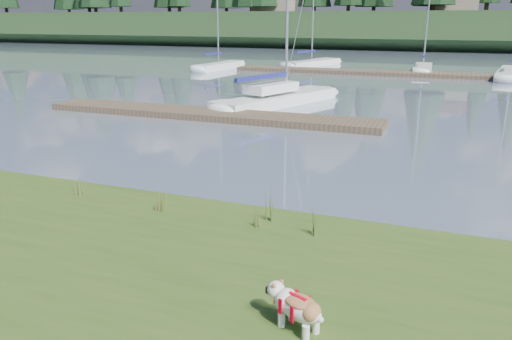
% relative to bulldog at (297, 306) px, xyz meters
% --- Properties ---
extents(ground, '(200.00, 200.00, 0.00)m').
position_rel_bulldog_xyz_m(ground, '(-4.63, 35.61, -0.70)').
color(ground, gray).
rests_on(ground, ground).
extents(bank, '(60.00, 9.00, 0.35)m').
position_rel_bulldog_xyz_m(bank, '(-4.63, -0.39, -0.52)').
color(bank, '#354E1A').
rests_on(bank, ground).
extents(ridge, '(200.00, 20.00, 5.00)m').
position_rel_bulldog_xyz_m(ridge, '(-4.63, 78.61, 1.80)').
color(ridge, black).
rests_on(ridge, ground).
extents(bulldog, '(0.94, 0.64, 0.56)m').
position_rel_bulldog_xyz_m(bulldog, '(0.00, 0.00, 0.00)').
color(bulldog, silver).
rests_on(bulldog, bank).
extents(sailboat_main, '(5.02, 9.34, 13.33)m').
position_rel_bulldog_xyz_m(sailboat_main, '(-6.47, 19.63, -0.28)').
color(sailboat_main, white).
rests_on(sailboat_main, ground).
extents(dock_near, '(16.00, 2.00, 0.30)m').
position_rel_bulldog_xyz_m(dock_near, '(-8.63, 14.61, -0.55)').
color(dock_near, '#4C3D2C').
rests_on(dock_near, ground).
extents(dock_far, '(26.00, 2.20, 0.30)m').
position_rel_bulldog_xyz_m(dock_far, '(-2.63, 35.61, -0.55)').
color(dock_far, '#4C3D2C').
rests_on(dock_far, ground).
extents(sailboat_bg_0, '(2.34, 7.46, 10.72)m').
position_rel_bulldog_xyz_m(sailboat_bg_0, '(-17.48, 35.63, -0.37)').
color(sailboat_bg_0, white).
rests_on(sailboat_bg_0, ground).
extents(sailboat_bg_1, '(4.37, 8.53, 12.57)m').
position_rel_bulldog_xyz_m(sailboat_bg_1, '(-10.41, 41.48, -0.37)').
color(sailboat_bg_1, white).
rests_on(sailboat_bg_1, ground).
extents(sailboat_bg_2, '(1.50, 6.84, 10.36)m').
position_rel_bulldog_xyz_m(sailboat_bg_2, '(-0.58, 39.63, -0.37)').
color(sailboat_bg_2, white).
rests_on(sailboat_bg_2, ground).
extents(weed_0, '(0.17, 0.14, 0.54)m').
position_rel_bulldog_xyz_m(weed_0, '(-3.92, 3.07, -0.12)').
color(weed_0, '#475B23').
rests_on(weed_0, bank).
extents(weed_1, '(0.17, 0.14, 0.45)m').
position_rel_bulldog_xyz_m(weed_1, '(-3.98, 3.08, -0.16)').
color(weed_1, '#475B23').
rests_on(weed_1, bank).
extents(weed_2, '(0.17, 0.14, 0.72)m').
position_rel_bulldog_xyz_m(weed_2, '(-1.59, 3.40, -0.05)').
color(weed_2, '#475B23').
rests_on(weed_2, bank).
extents(weed_3, '(0.17, 0.14, 0.51)m').
position_rel_bulldog_xyz_m(weed_3, '(-6.36, 3.30, -0.13)').
color(weed_3, '#475B23').
rests_on(weed_3, bank).
extents(weed_4, '(0.17, 0.14, 0.46)m').
position_rel_bulldog_xyz_m(weed_4, '(-1.71, 3.03, -0.16)').
color(weed_4, '#475B23').
rests_on(weed_4, bank).
extents(weed_5, '(0.17, 0.14, 0.61)m').
position_rel_bulldog_xyz_m(weed_5, '(-0.59, 3.06, -0.09)').
color(weed_5, '#475B23').
rests_on(weed_5, bank).
extents(mud_lip, '(60.00, 0.50, 0.14)m').
position_rel_bulldog_xyz_m(mud_lip, '(-4.63, 4.01, -0.63)').
color(mud_lip, '#33281C').
rests_on(mud_lip, ground).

